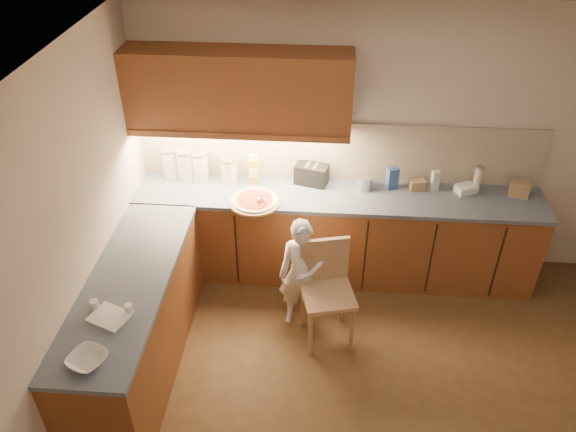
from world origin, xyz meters
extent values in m
plane|color=#50361B|center=(0.00, 0.00, 0.00)|extent=(4.50, 4.50, 0.00)
cube|color=beige|center=(0.00, 2.00, 1.30)|extent=(4.50, 0.04, 2.60)
cube|color=beige|center=(-2.25, 0.00, 1.30)|extent=(0.04, 4.00, 2.60)
cube|color=white|center=(0.00, 0.00, 2.60)|extent=(4.50, 4.00, 0.04)
cube|color=brown|center=(-0.38, 1.70, 0.44)|extent=(3.75, 0.60, 0.88)
cube|color=brown|center=(-1.95, 0.40, 0.44)|extent=(0.60, 2.00, 0.88)
cube|color=#4E5B6F|center=(-0.37, 1.70, 0.90)|extent=(3.77, 0.62, 0.04)
cube|color=#4E5B6F|center=(-1.95, 0.40, 0.90)|extent=(0.62, 2.02, 0.04)
cube|color=black|center=(-1.90, 1.40, 0.44)|extent=(0.02, 0.01, 0.80)
cube|color=black|center=(-1.30, 1.40, 0.44)|extent=(0.02, 0.01, 0.80)
cube|color=black|center=(-0.70, 1.40, 0.44)|extent=(0.02, 0.01, 0.80)
cube|color=black|center=(-0.10, 1.40, 0.44)|extent=(0.02, 0.01, 0.80)
cube|color=black|center=(0.50, 1.40, 0.44)|extent=(0.02, 0.01, 0.80)
cube|color=black|center=(1.10, 1.40, 0.44)|extent=(0.02, 0.01, 0.80)
cube|color=#B9AC8F|center=(-0.38, 1.99, 1.21)|extent=(3.75, 0.02, 0.58)
cube|color=brown|center=(-1.27, 1.82, 1.85)|extent=(1.95, 0.35, 0.70)
cube|color=brown|center=(-1.27, 1.65, 1.50)|extent=(1.95, 0.02, 0.06)
cylinder|color=tan|center=(-1.12, 1.50, 0.93)|extent=(0.46, 0.46, 0.02)
cylinder|color=#F9EAC2|center=(-1.12, 1.50, 0.95)|extent=(0.41, 0.41, 0.02)
cylinder|color=#B63018|center=(-1.12, 1.50, 0.96)|extent=(0.32, 0.32, 0.01)
sphere|color=white|center=(-1.07, 1.46, 0.98)|extent=(0.06, 0.06, 0.06)
cylinder|color=white|center=(-1.03, 1.40, 1.01)|extent=(0.08, 0.10, 0.19)
imported|color=white|center=(-0.67, 0.98, 0.54)|extent=(0.40, 0.27, 1.08)
cylinder|color=tan|center=(-0.56, 0.59, 0.24)|extent=(0.04, 0.04, 0.47)
cylinder|color=tan|center=(-0.22, 0.67, 0.24)|extent=(0.04, 0.04, 0.47)
cylinder|color=tan|center=(-0.65, 0.93, 0.24)|extent=(0.04, 0.04, 0.47)
cylinder|color=tan|center=(-0.30, 1.02, 0.24)|extent=(0.04, 0.04, 0.47)
cube|color=tan|center=(-0.43, 0.80, 0.49)|extent=(0.51, 0.51, 0.04)
cube|color=tan|center=(-0.48, 0.99, 0.72)|extent=(0.42, 0.13, 0.42)
imported|color=white|center=(-1.95, -0.40, 0.95)|extent=(0.31, 0.31, 0.06)
cylinder|color=beige|center=(-1.97, 1.87, 1.07)|extent=(0.15, 0.15, 0.29)
cylinder|color=gray|center=(-1.97, 1.87, 1.22)|extent=(0.16, 0.16, 0.02)
cylinder|color=beige|center=(-1.82, 1.86, 1.06)|extent=(0.17, 0.17, 0.29)
cylinder|color=gray|center=(-1.82, 1.86, 1.22)|extent=(0.18, 0.18, 0.02)
cylinder|color=white|center=(-1.68, 1.86, 1.06)|extent=(0.15, 0.15, 0.27)
cylinder|color=tan|center=(-1.68, 1.86, 1.20)|extent=(0.16, 0.16, 0.02)
cylinder|color=white|center=(-1.41, 1.84, 1.04)|extent=(0.14, 0.14, 0.23)
cylinder|color=gray|center=(-1.41, 1.84, 1.16)|extent=(0.15, 0.15, 0.02)
cube|color=gold|center=(-1.17, 1.84, 1.05)|extent=(0.10, 0.08, 0.25)
cube|color=white|center=(-1.17, 1.84, 1.20)|extent=(0.07, 0.05, 0.05)
cube|color=black|center=(-0.63, 1.87, 1.02)|extent=(0.34, 0.25, 0.19)
cube|color=#A9AAAE|center=(-0.67, 1.88, 1.11)|extent=(0.07, 0.13, 0.00)
cube|color=#A9AAAE|center=(-0.59, 1.86, 1.11)|extent=(0.07, 0.13, 0.00)
cylinder|color=silver|center=(-0.14, 1.82, 0.98)|extent=(0.15, 0.15, 0.12)
cylinder|color=silver|center=(-0.14, 1.82, 1.04)|extent=(0.16, 0.16, 0.01)
cube|color=#34569E|center=(0.12, 1.85, 1.02)|extent=(0.12, 0.11, 0.21)
cube|color=tan|center=(0.36, 1.84, 0.97)|extent=(0.15, 0.12, 0.10)
cube|color=silver|center=(0.51, 1.85, 1.02)|extent=(0.08, 0.08, 0.20)
cube|color=white|center=(0.80, 1.83, 0.96)|extent=(0.22, 0.19, 0.07)
cylinder|color=silver|center=(0.90, 1.87, 1.04)|extent=(0.08, 0.08, 0.24)
cylinder|color=tan|center=(0.90, 1.87, 1.17)|extent=(0.08, 0.08, 0.02)
cube|color=#A68459|center=(1.27, 1.81, 0.99)|extent=(0.20, 0.17, 0.13)
cube|color=white|center=(-1.94, 0.00, 0.93)|extent=(0.32, 0.29, 0.02)
cylinder|color=silver|center=(-2.08, 0.07, 0.96)|extent=(0.08, 0.08, 0.08)
cylinder|color=white|center=(-1.82, 0.06, 0.96)|extent=(0.06, 0.06, 0.07)
camera|label=1|loc=(-0.50, -2.66, 3.74)|focal=35.00mm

